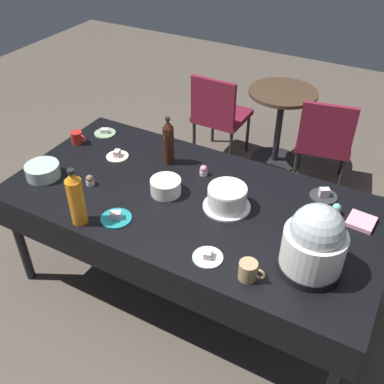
{
  "coord_description": "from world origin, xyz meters",
  "views": [
    {
      "loc": [
        0.98,
        -1.79,
        2.36
      ],
      "look_at": [
        0.0,
        0.0,
        0.8
      ],
      "focal_mm": 41.79,
      "sensor_mm": 36.0,
      "label": 1
    }
  ],
  "objects_px": {
    "dessert_plate_white": "(208,256)",
    "soda_bottle_orange_juice": "(76,198)",
    "glass_salad_bowl": "(43,171)",
    "frosted_layer_cake": "(227,198)",
    "coffee_mug_red": "(77,137)",
    "round_cafe_table": "(280,114)",
    "dessert_plate_cream": "(117,155)",
    "maroon_chair_left": "(219,112)",
    "coffee_mug_tan": "(248,271)",
    "maroon_chair_right": "(325,139)",
    "ceramic_snack_bowl": "(166,186)",
    "cupcake_lemon": "(204,170)",
    "potluck_table": "(192,207)",
    "dessert_plate_charcoal": "(324,195)",
    "dessert_plate_sage": "(105,133)",
    "soda_bottle_cola": "(169,142)",
    "cupcake_vanilla": "(90,180)",
    "cupcake_cocoa": "(336,209)",
    "dessert_plate_teal": "(116,217)",
    "slow_cooker": "(314,243)"
  },
  "relations": [
    {
      "from": "dessert_plate_white",
      "to": "soda_bottle_orange_juice",
      "type": "relative_size",
      "value": 0.45
    },
    {
      "from": "glass_salad_bowl",
      "to": "frosted_layer_cake",
      "type": "bearing_deg",
      "value": 13.43
    },
    {
      "from": "coffee_mug_red",
      "to": "round_cafe_table",
      "type": "height_order",
      "value": "coffee_mug_red"
    },
    {
      "from": "frosted_layer_cake",
      "to": "dessert_plate_cream",
      "type": "bearing_deg",
      "value": 171.35
    },
    {
      "from": "soda_bottle_orange_juice",
      "to": "maroon_chair_left",
      "type": "height_order",
      "value": "soda_bottle_orange_juice"
    },
    {
      "from": "coffee_mug_tan",
      "to": "maroon_chair_right",
      "type": "relative_size",
      "value": 0.15
    },
    {
      "from": "ceramic_snack_bowl",
      "to": "dessert_plate_cream",
      "type": "xyz_separation_m",
      "value": [
        -0.49,
        0.18,
        -0.03
      ]
    },
    {
      "from": "ceramic_snack_bowl",
      "to": "cupcake_lemon",
      "type": "height_order",
      "value": "ceramic_snack_bowl"
    },
    {
      "from": "potluck_table",
      "to": "coffee_mug_red",
      "type": "distance_m",
      "value": 1.02
    },
    {
      "from": "dessert_plate_charcoal",
      "to": "dessert_plate_white",
      "type": "height_order",
      "value": "dessert_plate_charcoal"
    },
    {
      "from": "potluck_table",
      "to": "maroon_chair_right",
      "type": "xyz_separation_m",
      "value": [
        0.41,
        1.51,
        -0.2
      ]
    },
    {
      "from": "dessert_plate_white",
      "to": "maroon_chair_left",
      "type": "height_order",
      "value": "maroon_chair_left"
    },
    {
      "from": "dessert_plate_sage",
      "to": "round_cafe_table",
      "type": "relative_size",
      "value": 0.21
    },
    {
      "from": "soda_bottle_cola",
      "to": "round_cafe_table",
      "type": "bearing_deg",
      "value": 79.69
    },
    {
      "from": "cupcake_vanilla",
      "to": "coffee_mug_tan",
      "type": "distance_m",
      "value": 1.16
    },
    {
      "from": "dessert_plate_white",
      "to": "dessert_plate_sage",
      "type": "bearing_deg",
      "value": 148.32
    },
    {
      "from": "cupcake_lemon",
      "to": "coffee_mug_red",
      "type": "xyz_separation_m",
      "value": [
        -0.94,
        -0.08,
        0.01
      ]
    },
    {
      "from": "potluck_table",
      "to": "round_cafe_table",
      "type": "xyz_separation_m",
      "value": [
        -0.05,
        1.74,
        -0.19
      ]
    },
    {
      "from": "glass_salad_bowl",
      "to": "soda_bottle_orange_juice",
      "type": "height_order",
      "value": "soda_bottle_orange_juice"
    },
    {
      "from": "dessert_plate_sage",
      "to": "cupcake_cocoa",
      "type": "distance_m",
      "value": 1.68
    },
    {
      "from": "dessert_plate_sage",
      "to": "soda_bottle_orange_juice",
      "type": "relative_size",
      "value": 0.45
    },
    {
      "from": "ceramic_snack_bowl",
      "to": "round_cafe_table",
      "type": "distance_m",
      "value": 1.79
    },
    {
      "from": "frosted_layer_cake",
      "to": "dessert_plate_charcoal",
      "type": "bearing_deg",
      "value": 38.24
    },
    {
      "from": "cupcake_vanilla",
      "to": "round_cafe_table",
      "type": "xyz_separation_m",
      "value": [
        0.56,
        1.91,
        -0.28
      ]
    },
    {
      "from": "frosted_layer_cake",
      "to": "coffee_mug_red",
      "type": "distance_m",
      "value": 1.22
    },
    {
      "from": "frosted_layer_cake",
      "to": "dessert_plate_white",
      "type": "distance_m",
      "value": 0.42
    },
    {
      "from": "dessert_plate_charcoal",
      "to": "dessert_plate_teal",
      "type": "relative_size",
      "value": 0.93
    },
    {
      "from": "slow_cooker",
      "to": "dessert_plate_charcoal",
      "type": "bearing_deg",
      "value": 98.9
    },
    {
      "from": "cupcake_cocoa",
      "to": "maroon_chair_right",
      "type": "xyz_separation_m",
      "value": [
        -0.35,
        1.25,
        -0.29
      ]
    },
    {
      "from": "cupcake_vanilla",
      "to": "coffee_mug_tan",
      "type": "xyz_separation_m",
      "value": [
        1.13,
        -0.23,
        0.02
      ]
    },
    {
      "from": "dessert_plate_white",
      "to": "cupcake_cocoa",
      "type": "distance_m",
      "value": 0.8
    },
    {
      "from": "maroon_chair_right",
      "to": "soda_bottle_orange_juice",
      "type": "bearing_deg",
      "value": -113.34
    },
    {
      "from": "ceramic_snack_bowl",
      "to": "dessert_plate_teal",
      "type": "xyz_separation_m",
      "value": [
        -0.12,
        -0.34,
        -0.03
      ]
    },
    {
      "from": "potluck_table",
      "to": "glass_salad_bowl",
      "type": "distance_m",
      "value": 0.96
    },
    {
      "from": "dessert_plate_teal",
      "to": "cupcake_vanilla",
      "type": "xyz_separation_m",
      "value": [
        -0.33,
        0.18,
        0.02
      ]
    },
    {
      "from": "dessert_plate_charcoal",
      "to": "maroon_chair_left",
      "type": "xyz_separation_m",
      "value": [
        -1.22,
        1.12,
        -0.27
      ]
    },
    {
      "from": "glass_salad_bowl",
      "to": "dessert_plate_charcoal",
      "type": "relative_size",
      "value": 1.31
    },
    {
      "from": "potluck_table",
      "to": "frosted_layer_cake",
      "type": "xyz_separation_m",
      "value": [
        0.21,
        0.03,
        0.13
      ]
    },
    {
      "from": "cupcake_vanilla",
      "to": "coffee_mug_tan",
      "type": "height_order",
      "value": "coffee_mug_tan"
    },
    {
      "from": "frosted_layer_cake",
      "to": "glass_salad_bowl",
      "type": "relative_size",
      "value": 1.29
    },
    {
      "from": "glass_salad_bowl",
      "to": "dessert_plate_cream",
      "type": "bearing_deg",
      "value": 56.05
    },
    {
      "from": "cupcake_lemon",
      "to": "maroon_chair_right",
      "type": "bearing_deg",
      "value": 69.69
    },
    {
      "from": "cupcake_cocoa",
      "to": "soda_bottle_cola",
      "type": "height_order",
      "value": "soda_bottle_cola"
    },
    {
      "from": "cupcake_vanilla",
      "to": "maroon_chair_left",
      "type": "height_order",
      "value": "maroon_chair_left"
    },
    {
      "from": "dessert_plate_cream",
      "to": "soda_bottle_orange_juice",
      "type": "height_order",
      "value": "soda_bottle_orange_juice"
    },
    {
      "from": "dessert_plate_charcoal",
      "to": "coffee_mug_tan",
      "type": "relative_size",
      "value": 1.22
    },
    {
      "from": "dessert_plate_charcoal",
      "to": "cupcake_vanilla",
      "type": "bearing_deg",
      "value": -156.28
    },
    {
      "from": "potluck_table",
      "to": "cupcake_lemon",
      "type": "relative_size",
      "value": 32.59
    },
    {
      "from": "ceramic_snack_bowl",
      "to": "maroon_chair_right",
      "type": "height_order",
      "value": "maroon_chair_right"
    },
    {
      "from": "round_cafe_table",
      "to": "dessert_plate_white",
      "type": "bearing_deg",
      "value": -80.68
    }
  ]
}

